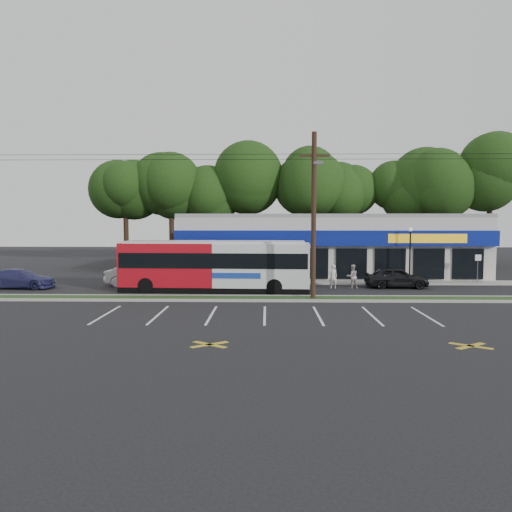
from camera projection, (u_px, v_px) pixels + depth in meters
The scene contains 16 objects.
ground at pixel (263, 302), 29.17m from camera, with size 120.00×120.00×0.00m, color black.
grass_strip at pixel (263, 299), 30.16m from camera, with size 40.00×1.60×0.12m, color #213716.
curb_south at pixel (263, 301), 29.31m from camera, with size 40.00×0.25×0.14m, color #9E9E93.
curb_north at pixel (263, 296), 31.01m from camera, with size 40.00×0.25×0.14m, color #9E9E93.
sidewalk at pixel (330, 282), 38.03m from camera, with size 32.00×2.20×0.10m, color #9E9E93.
strip_mall at pixel (326, 244), 44.73m from camera, with size 25.00×12.55×5.30m.
utility_pole at pixel (311, 210), 29.64m from camera, with size 50.00×2.77×10.00m.
lamp_post at pixel (410, 248), 37.51m from camera, with size 0.30×0.30×4.25m.
sign_post at pixel (478, 264), 37.26m from camera, with size 0.45×0.10×2.23m.
tree_line at pixel (302, 187), 54.40m from camera, with size 46.76×6.76×11.83m.
metrobus at pixel (215, 265), 33.59m from camera, with size 12.79×3.28×3.41m.
car_dark at pixel (397, 277), 35.28m from camera, with size 1.77×4.40×1.50m, color black.
car_silver at pixel (139, 275), 36.29m from camera, with size 1.67×4.80×1.58m, color #A8ABB0.
car_blue at pixel (21, 279), 35.05m from camera, with size 1.93×4.74×1.38m, color navy.
pedestrian_a at pixel (333, 277), 34.98m from camera, with size 0.61×0.40×1.68m, color silver.
pedestrian_b at pixel (352, 277), 34.95m from camera, with size 0.82×0.64×1.69m, color #B4A5A2.
Camera 1 is at (0.20, -28.90, 4.81)m, focal length 35.00 mm.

